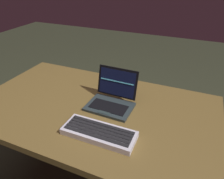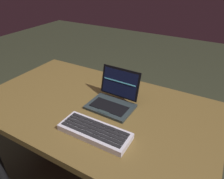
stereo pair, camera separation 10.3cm
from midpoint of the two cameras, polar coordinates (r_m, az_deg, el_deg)
desk at (r=1.21m, az=-2.30°, el=-7.89°), size 1.33×0.78×0.70m
laptop_front at (r=1.13m, az=2.93°, el=-2.78°), size 0.25×0.22×0.19m
external_keyboard at (r=0.96m, az=-1.70°, el=-11.60°), size 0.34×0.13×0.03m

